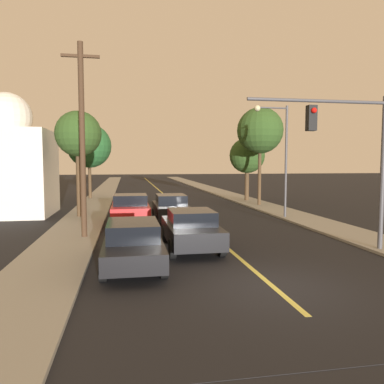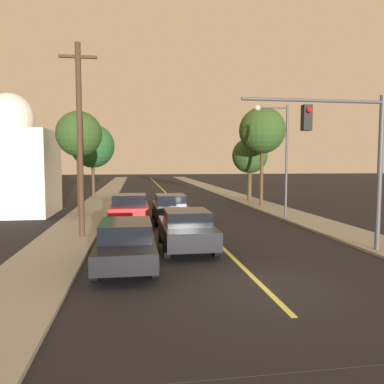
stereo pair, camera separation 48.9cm
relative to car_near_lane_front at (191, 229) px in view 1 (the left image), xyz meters
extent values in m
plane|color=black|center=(1.44, -4.80, -0.80)|extent=(200.00, 200.00, 0.00)
cube|color=black|center=(1.44, 31.20, -0.80)|extent=(10.29, 80.00, 0.01)
cube|color=#D1C14C|center=(1.44, 31.20, -0.79)|extent=(0.16, 76.00, 0.00)
cube|color=gray|center=(-4.96, 31.20, -0.74)|extent=(2.50, 80.00, 0.12)
cube|color=gray|center=(7.84, 31.20, -0.74)|extent=(2.50, 80.00, 0.12)
cube|color=black|center=(0.00, 0.04, -0.12)|extent=(1.88, 4.47, 0.67)
cube|color=black|center=(0.00, -0.14, 0.48)|extent=(1.65, 2.01, 0.53)
cylinder|color=black|center=(-0.89, 1.43, -0.45)|extent=(0.22, 0.71, 0.71)
cylinder|color=black|center=(0.89, 1.43, -0.45)|extent=(0.22, 0.71, 0.71)
cylinder|color=black|center=(-0.89, -1.35, -0.45)|extent=(0.22, 0.71, 0.71)
cylinder|color=black|center=(0.89, -1.35, -0.45)|extent=(0.22, 0.71, 0.71)
cube|color=black|center=(0.00, 6.76, -0.13)|extent=(1.79, 4.42, 0.72)
cube|color=black|center=(0.00, 6.59, 0.51)|extent=(1.58, 1.99, 0.55)
cylinder|color=black|center=(-0.85, 8.14, -0.49)|extent=(0.22, 0.63, 0.63)
cylinder|color=black|center=(0.85, 8.14, -0.49)|extent=(0.22, 0.63, 0.63)
cylinder|color=black|center=(-0.85, 5.39, -0.49)|extent=(0.22, 0.63, 0.63)
cylinder|color=black|center=(0.85, 5.39, -0.49)|extent=(0.22, 0.63, 0.63)
cube|color=black|center=(-2.26, -1.92, -0.15)|extent=(1.82, 5.09, 0.57)
cube|color=black|center=(-2.26, -2.13, 0.41)|extent=(1.60, 2.29, 0.55)
cylinder|color=black|center=(-3.13, -0.35, -0.44)|extent=(0.22, 0.74, 0.74)
cylinder|color=black|center=(-1.40, -0.35, -0.44)|extent=(0.22, 0.74, 0.74)
cylinder|color=black|center=(-3.13, -3.50, -0.44)|extent=(0.22, 0.74, 0.74)
cylinder|color=black|center=(-1.40, -3.50, -0.44)|extent=(0.22, 0.74, 0.74)
cube|color=red|center=(-2.26, 6.03, -0.06)|extent=(1.97, 4.08, 0.78)
cube|color=black|center=(-2.26, 5.87, 0.60)|extent=(1.73, 1.84, 0.55)
cylinder|color=black|center=(-3.20, 7.30, -0.45)|extent=(0.22, 0.70, 0.70)
cylinder|color=black|center=(-1.33, 7.30, -0.45)|extent=(0.22, 0.70, 0.70)
cylinder|color=black|center=(-3.20, 4.77, -0.45)|extent=(0.22, 0.70, 0.70)
cylinder|color=black|center=(-1.33, 4.77, -0.45)|extent=(0.22, 0.70, 0.70)
cylinder|color=#47474C|center=(6.99, -1.63, 2.16)|extent=(0.18, 0.18, 5.69)
cylinder|color=#47474C|center=(4.34, -1.63, 4.75)|extent=(5.30, 0.12, 0.12)
cube|color=black|center=(4.07, -1.63, 4.14)|extent=(0.32, 0.28, 0.90)
sphere|color=red|center=(4.07, -1.81, 4.39)|extent=(0.20, 0.20, 0.20)
cylinder|color=#47474C|center=(6.94, 6.89, 2.61)|extent=(0.14, 0.14, 6.60)
cylinder|color=#47474C|center=(6.02, 6.89, 5.76)|extent=(1.83, 0.09, 0.09)
sphere|color=beige|center=(5.10, 6.89, 5.71)|extent=(0.36, 0.36, 0.36)
cylinder|color=#422D1E|center=(-4.31, 2.70, 3.50)|extent=(0.24, 0.24, 8.37)
cube|color=#422D1E|center=(-4.31, 2.70, 7.09)|extent=(1.60, 0.12, 0.12)
cylinder|color=#4C3823|center=(-5.26, 9.23, 1.32)|extent=(0.37, 0.37, 4.01)
sphere|color=#2D4C1E|center=(-5.26, 9.23, 4.28)|extent=(2.74, 2.74, 2.74)
cylinder|color=#4C3823|center=(-5.76, 21.15, 1.00)|extent=(0.28, 0.28, 3.37)
sphere|color=#235628|center=(-5.76, 21.15, 4.08)|extent=(3.98, 3.98, 3.98)
cylinder|color=#4C3823|center=(7.67, 13.35, 1.55)|extent=(0.25, 0.25, 4.47)
sphere|color=#2D4C1E|center=(7.67, 13.35, 5.02)|extent=(3.53, 3.53, 3.53)
cylinder|color=#4C3823|center=(7.81, 16.83, 0.72)|extent=(0.36, 0.36, 2.80)
sphere|color=#2D4C1E|center=(7.81, 16.83, 3.18)|extent=(3.03, 3.03, 3.03)
cube|color=silver|center=(-9.81, 11.33, 1.91)|extent=(5.21, 5.21, 5.42)
sphere|color=silver|center=(-9.81, 11.33, 5.45)|extent=(3.03, 3.03, 3.03)
camera|label=1|loc=(-2.43, -14.16, 2.56)|focal=35.00mm
camera|label=2|loc=(-1.95, -14.24, 2.56)|focal=35.00mm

